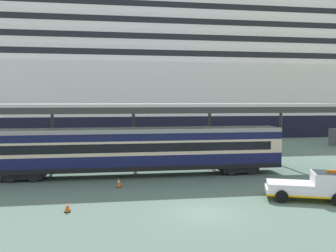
{
  "coord_description": "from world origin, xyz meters",
  "views": [
    {
      "loc": [
        -5.18,
        -19.75,
        6.44
      ],
      "look_at": [
        -0.98,
        7.57,
        4.5
      ],
      "focal_mm": 38.53,
      "sensor_mm": 36.0,
      "label": 1
    }
  ],
  "objects_px": {
    "cruise_ship": "(175,72)",
    "traffic_cone_mid": "(119,182)",
    "service_truck": "(316,185)",
    "traffic_cone_near": "(67,206)",
    "train_carriage": "(136,149)"
  },
  "relations": [
    {
      "from": "traffic_cone_near",
      "to": "traffic_cone_mid",
      "type": "distance_m",
      "value": 6.29
    },
    {
      "from": "cruise_ship",
      "to": "traffic_cone_near",
      "type": "relative_size",
      "value": 245.1
    },
    {
      "from": "traffic_cone_mid",
      "to": "cruise_ship",
      "type": "bearing_deg",
      "value": 75.1
    },
    {
      "from": "traffic_cone_mid",
      "to": "train_carriage",
      "type": "bearing_deg",
      "value": 68.81
    },
    {
      "from": "train_carriage",
      "to": "traffic_cone_mid",
      "type": "relative_size",
      "value": 32.87
    },
    {
      "from": "traffic_cone_near",
      "to": "service_truck",
      "type": "bearing_deg",
      "value": 0.17
    },
    {
      "from": "cruise_ship",
      "to": "traffic_cone_near",
      "type": "xyz_separation_m",
      "value": [
        -15.06,
        -50.66,
        -11.83
      ]
    },
    {
      "from": "service_truck",
      "to": "traffic_cone_near",
      "type": "height_order",
      "value": "service_truck"
    },
    {
      "from": "service_truck",
      "to": "traffic_cone_near",
      "type": "distance_m",
      "value": 15.57
    },
    {
      "from": "cruise_ship",
      "to": "train_carriage",
      "type": "distance_m",
      "value": 43.69
    },
    {
      "from": "train_carriage",
      "to": "cruise_ship",
      "type": "bearing_deg",
      "value": 75.72
    },
    {
      "from": "service_truck",
      "to": "cruise_ship",
      "type": "bearing_deg",
      "value": 90.56
    },
    {
      "from": "cruise_ship",
      "to": "traffic_cone_mid",
      "type": "relative_size",
      "value": 228.06
    },
    {
      "from": "traffic_cone_near",
      "to": "traffic_cone_mid",
      "type": "xyz_separation_m",
      "value": [
        3.05,
        5.51,
        0.03
      ]
    },
    {
      "from": "cruise_ship",
      "to": "service_truck",
      "type": "distance_m",
      "value": 51.84
    }
  ]
}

